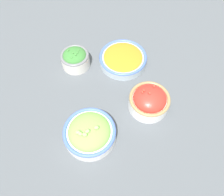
% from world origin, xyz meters
% --- Properties ---
extents(ground_plane, '(3.00, 3.00, 0.00)m').
position_xyz_m(ground_plane, '(0.00, 0.00, 0.00)').
color(ground_plane, '#4C5156').
extents(bowl_broccoli, '(0.11, 0.11, 0.08)m').
position_xyz_m(bowl_broccoli, '(0.20, 0.10, 0.04)').
color(bowl_broccoli, silver).
rests_on(bowl_broccoli, ground_plane).
extents(bowl_cherry_tomatoes, '(0.14, 0.14, 0.09)m').
position_xyz_m(bowl_cherry_tomatoes, '(-0.04, -0.12, 0.04)').
color(bowl_cherry_tomatoes, white).
rests_on(bowl_cherry_tomatoes, ground_plane).
extents(bowl_lettuce, '(0.17, 0.17, 0.08)m').
position_xyz_m(bowl_lettuce, '(-0.11, 0.10, 0.03)').
color(bowl_lettuce, white).
rests_on(bowl_lettuce, ground_plane).
extents(bowl_carrots, '(0.19, 0.19, 0.04)m').
position_xyz_m(bowl_carrots, '(0.17, -0.09, 0.02)').
color(bowl_carrots, '#B2C1CC').
rests_on(bowl_carrots, ground_plane).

